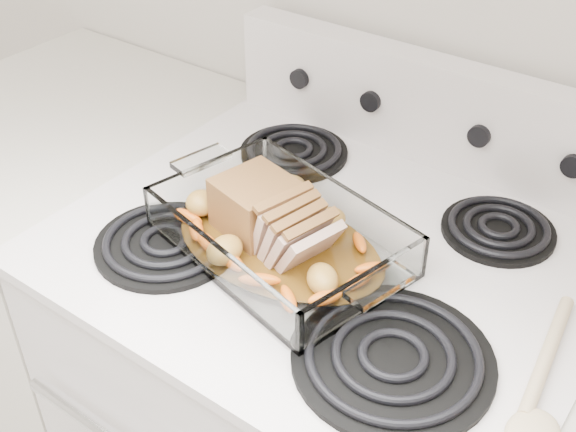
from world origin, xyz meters
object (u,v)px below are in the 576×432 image
Objects in this scene: electric_range at (325,430)px; baking_dish at (280,239)px; counter_left at (86,293)px; pork_roast at (264,216)px.

baking_dish is at bearing -120.40° from electric_range.
baking_dish is (-0.04, -0.08, 0.48)m from electric_range.
baking_dish is at bearing -6.92° from counter_left.
electric_range is 1.20× the size of counter_left.
pork_roast is at bearing -7.24° from counter_left.
counter_left is (-0.67, -0.00, -0.02)m from electric_range.
pork_roast reaches higher than baking_dish.
electric_range is at bearing 48.17° from pork_roast.
electric_range reaches higher than counter_left.
electric_range is 5.83× the size of pork_roast.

